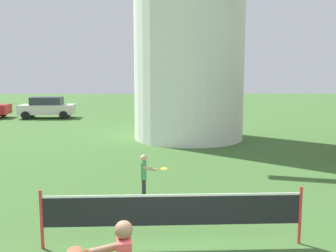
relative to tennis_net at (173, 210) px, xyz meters
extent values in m
cylinder|color=white|center=(1.44, 11.84, 4.88)|extent=(5.36, 5.36, 11.12)
cylinder|color=red|center=(-2.37, 0.00, -0.13)|extent=(0.06, 0.06, 1.10)
cylinder|color=red|center=(2.37, 0.00, -0.13)|extent=(0.06, 0.06, 1.10)
cube|color=black|center=(0.00, 0.00, -0.01)|extent=(4.71, 0.01, 0.55)
cube|color=white|center=(0.00, 0.00, 0.29)|extent=(4.71, 0.02, 0.04)
sphere|color=#89664C|center=(-0.71, -2.34, 0.66)|extent=(0.22, 0.22, 0.22)
cylinder|color=#89664C|center=(-0.92, -2.17, 0.35)|extent=(0.45, 0.14, 0.17)
cylinder|color=#D84C33|center=(-1.09, -2.19, 0.35)|extent=(0.22, 0.05, 0.04)
ellipsoid|color=#D84C33|center=(-1.31, -2.21, 0.35)|extent=(0.20, 0.26, 0.03)
cylinder|color=#333338|center=(-0.59, 2.76, -0.42)|extent=(0.10, 0.10, 0.52)
cylinder|color=#333338|center=(-0.59, 2.62, -0.42)|extent=(0.10, 0.10, 0.52)
cube|color=#4CB266|center=(-0.59, 2.69, 0.06)|extent=(0.14, 0.25, 0.46)
sphere|color=#DBB28E|center=(-0.59, 2.69, 0.38)|extent=(0.17, 0.17, 0.17)
cylinder|color=#DBB28E|center=(-0.59, 2.86, 0.04)|extent=(0.07, 0.07, 0.35)
cylinder|color=#DBB28E|center=(-0.43, 2.55, 0.13)|extent=(0.35, 0.08, 0.13)
cylinder|color=yellow|center=(-0.29, 2.55, 0.13)|extent=(0.22, 0.03, 0.04)
ellipsoid|color=yellow|center=(-0.07, 2.55, 0.13)|extent=(0.18, 0.24, 0.03)
cylinder|color=black|center=(-11.75, 22.17, -0.38)|extent=(0.61, 0.21, 0.60)
cube|color=silver|center=(-8.11, 21.07, -0.03)|extent=(3.98, 1.87, 0.70)
cube|color=#2D333D|center=(-8.11, 21.07, 0.60)|extent=(2.25, 1.59, 0.56)
cylinder|color=black|center=(-6.82, 21.97, -0.38)|extent=(0.61, 0.21, 0.60)
cylinder|color=black|center=(-6.75, 20.27, -0.38)|extent=(0.61, 0.21, 0.60)
cylinder|color=black|center=(-9.47, 21.86, -0.38)|extent=(0.61, 0.21, 0.60)
cylinder|color=black|center=(-9.40, 20.16, -0.38)|extent=(0.61, 0.21, 0.60)
camera|label=1|loc=(-0.36, -6.48, 2.45)|focal=39.60mm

